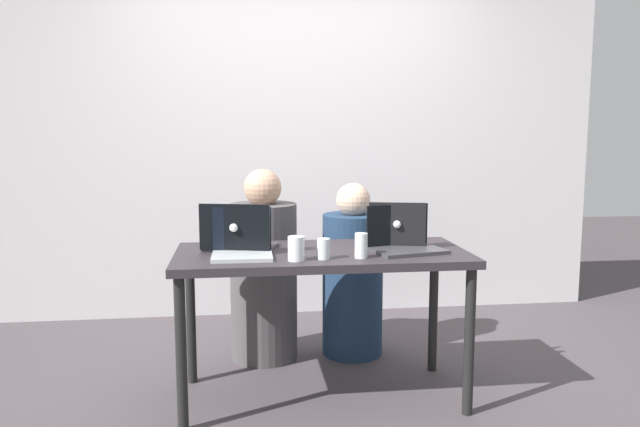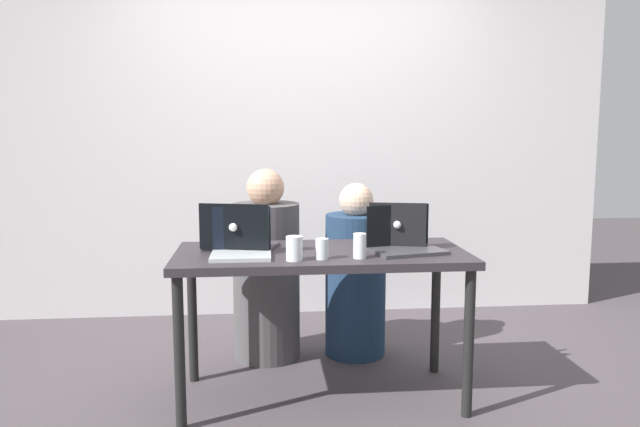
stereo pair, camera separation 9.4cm
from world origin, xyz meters
name	(u,v)px [view 1 (the left image)]	position (x,y,z in m)	size (l,w,h in m)	color
ground_plane	(322,397)	(0.00, 0.00, 0.00)	(12.00, 12.00, 0.00)	#484044
back_wall	(294,131)	(0.00, 1.55, 1.34)	(4.50, 0.10, 2.68)	silver
desk	(322,267)	(0.00, 0.00, 0.68)	(1.44, 0.66, 0.76)	#2D272C
person_on_left	(264,275)	(-0.27, 0.61, 0.50)	(0.42, 0.42, 1.13)	#494749
person_on_right	(353,279)	(0.27, 0.61, 0.46)	(0.40, 0.40, 1.04)	navy
laptop_back_right	(397,236)	(0.40, 0.09, 0.81)	(0.33, 0.31, 0.24)	silver
laptop_back_left	(239,240)	(-0.41, 0.07, 0.81)	(0.40, 0.33, 0.24)	#39333C
laptop_front_right	(404,241)	(0.41, -0.05, 0.81)	(0.39, 0.31, 0.22)	#3B393E
laptop_front_left	(242,246)	(-0.39, -0.07, 0.81)	(0.28, 0.27, 0.23)	#B1B6B9
water_glass_left	(296,250)	(-0.14, -0.20, 0.81)	(0.08, 0.08, 0.11)	white
water_glass_right	(361,247)	(0.16, -0.18, 0.81)	(0.06, 0.06, 0.12)	white
water_glass_center	(324,250)	(-0.01, -0.19, 0.80)	(0.06, 0.06, 0.10)	silver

